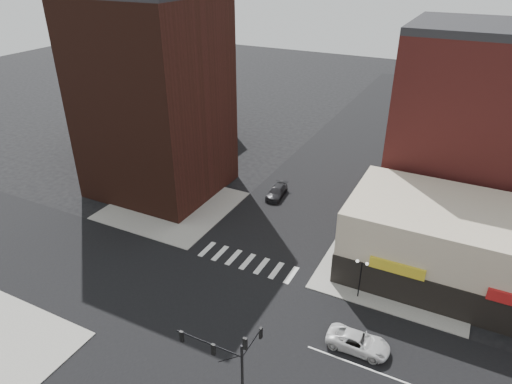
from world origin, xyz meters
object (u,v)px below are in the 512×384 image
at_px(street_lamp_ne, 361,270).
at_px(white_suv, 358,342).
at_px(traffic_signal, 232,359).
at_px(dark_sedan_north, 277,192).

height_order(street_lamp_ne, white_suv, street_lamp_ne).
bearing_deg(street_lamp_ne, traffic_signal, -106.75).
xyz_separation_m(traffic_signal, white_suv, (6.51, 9.55, -4.23)).
relative_size(white_suv, dark_sedan_north, 1.08).
xyz_separation_m(street_lamp_ne, white_suv, (1.74, -6.28, -2.56)).
distance_m(white_suv, dark_sedan_north, 27.30).
xyz_separation_m(street_lamp_ne, dark_sedan_north, (-15.39, 14.97, -2.59)).
bearing_deg(street_lamp_ne, white_suv, -74.49).
height_order(white_suv, dark_sedan_north, white_suv).
relative_size(traffic_signal, white_suv, 1.48).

